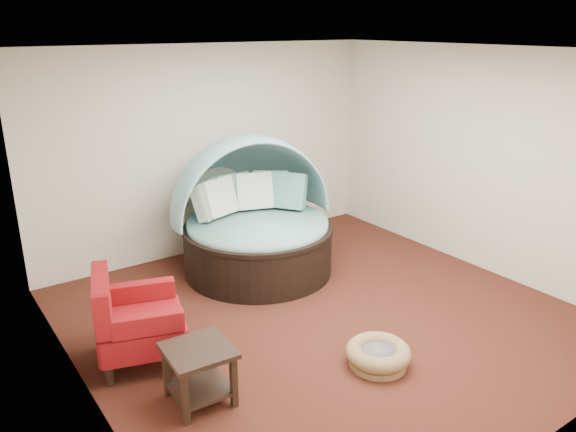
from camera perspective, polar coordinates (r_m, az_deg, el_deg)
floor at (r=6.26m, az=3.58°, el=-10.07°), size 5.00×5.00×0.00m
wall_back at (r=7.75m, az=-7.89°, el=6.62°), size 5.00×0.00×5.00m
wall_front at (r=4.21m, az=25.88°, el=-5.97°), size 5.00×0.00×5.00m
wall_left at (r=4.65m, az=-20.92°, el=-2.99°), size 0.00×5.00×5.00m
wall_right at (r=7.50m, az=18.97°, el=5.35°), size 0.00×5.00×5.00m
ceiling at (r=5.48m, az=4.20°, el=16.45°), size 5.00×5.00×0.00m
canopy_daybed at (r=7.11m, az=-3.47°, el=0.67°), size 2.25×2.19×1.74m
pet_basket at (r=5.46m, az=9.14°, el=-13.73°), size 0.79×0.79×0.21m
red_armchair at (r=5.48m, az=-15.40°, el=-10.24°), size 0.98×0.98×0.92m
side_table at (r=4.89m, az=-9.01°, el=-14.92°), size 0.57×0.57×0.51m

